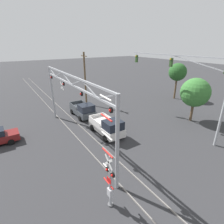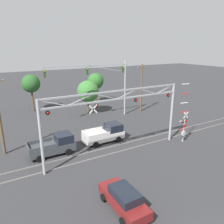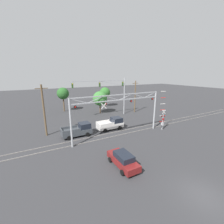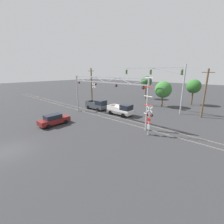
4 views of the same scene
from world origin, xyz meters
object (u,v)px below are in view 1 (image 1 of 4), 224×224
(background_tree_beyond_span, at_px, (178,72))
(background_tree_far_left_verge, at_px, (195,93))
(traffic_signal_span, at_px, (196,78))
(pickup_truck_following, at_px, (83,110))
(utility_pole_left, at_px, (85,79))
(pickup_truck_lead, at_px, (108,127))
(crossing_signal_mast, at_px, (110,177))
(crossing_gantry, at_px, (72,97))

(background_tree_beyond_span, relative_size, background_tree_far_left_verge, 1.13)
(traffic_signal_span, relative_size, pickup_truck_following, 2.77)
(utility_pole_left, bearing_deg, pickup_truck_lead, -13.00)
(traffic_signal_span, xyz_separation_m, background_tree_beyond_span, (-9.42, 9.66, -1.43))
(background_tree_far_left_verge, bearing_deg, crossing_signal_mast, -72.06)
(crossing_gantry, height_order, pickup_truck_lead, crossing_gantry)
(pickup_truck_lead, relative_size, utility_pole_left, 0.57)
(crossing_signal_mast, distance_m, pickup_truck_lead, 9.14)
(pickup_truck_following, bearing_deg, crossing_gantry, -31.14)
(crossing_gantry, distance_m, background_tree_far_left_verge, 14.97)
(pickup_truck_following, bearing_deg, traffic_signal_span, 36.50)
(pickup_truck_following, distance_m, background_tree_far_left_verge, 14.56)
(pickup_truck_following, bearing_deg, background_tree_beyond_span, 86.08)
(crossing_gantry, xyz_separation_m, crossing_signal_mast, (8.38, -1.16, -2.58))
(crossing_signal_mast, bearing_deg, pickup_truck_following, 162.03)
(pickup_truck_lead, height_order, background_tree_far_left_verge, background_tree_far_left_verge)
(crossing_signal_mast, height_order, pickup_truck_following, crossing_signal_mast)
(traffic_signal_span, distance_m, background_tree_far_left_verge, 4.50)
(pickup_truck_following, height_order, background_tree_beyond_span, background_tree_beyond_span)
(pickup_truck_lead, distance_m, utility_pole_left, 11.50)
(pickup_truck_lead, distance_m, background_tree_beyond_span, 18.48)
(utility_pole_left, xyz_separation_m, background_tree_beyond_span, (5.78, 14.92, 0.47))
(background_tree_far_left_verge, bearing_deg, pickup_truck_following, -128.25)
(crossing_signal_mast, bearing_deg, crossing_gantry, 172.11)
(crossing_signal_mast, relative_size, traffic_signal_span, 0.54)
(traffic_signal_span, xyz_separation_m, pickup_truck_lead, (-4.47, -7.74, -5.22))
(pickup_truck_lead, bearing_deg, pickup_truck_following, -178.81)
(crossing_signal_mast, xyz_separation_m, pickup_truck_following, (-13.94, 4.52, -1.18))
(crossing_gantry, bearing_deg, pickup_truck_following, 148.86)
(pickup_truck_following, bearing_deg, background_tree_far_left_verge, 51.75)
(utility_pole_left, relative_size, background_tree_beyond_span, 1.31)
(pickup_truck_lead, bearing_deg, background_tree_far_left_verge, 76.39)
(pickup_truck_following, xyz_separation_m, background_tree_far_left_verge, (8.84, 11.22, 2.81))
(traffic_signal_span, xyz_separation_m, background_tree_far_left_verge, (-1.78, 3.35, -2.41))
(pickup_truck_following, xyz_separation_m, background_tree_beyond_span, (1.20, 17.53, 3.79))
(utility_pole_left, relative_size, background_tree_far_left_verge, 1.48)
(crossing_gantry, xyz_separation_m, traffic_signal_span, (5.06, 11.22, 1.45))
(crossing_gantry, height_order, pickup_truck_following, crossing_gantry)
(pickup_truck_following, relative_size, utility_pole_left, 0.57)
(pickup_truck_lead, xyz_separation_m, background_tree_beyond_span, (-4.96, 17.40, 3.79))
(pickup_truck_following, height_order, utility_pole_left, utility_pole_left)
(crossing_gantry, bearing_deg, crossing_signal_mast, -7.89)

